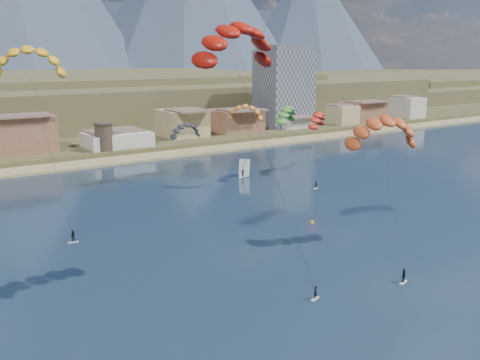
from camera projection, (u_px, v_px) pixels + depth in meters
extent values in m
plane|color=black|center=(384.00, 310.00, 63.63)|extent=(2400.00, 2400.00, 0.00)
cube|color=tan|center=(98.00, 162.00, 149.35)|extent=(2200.00, 12.00, 0.90)
cube|color=brown|center=(99.00, 97.00, 260.93)|extent=(320.00, 150.00, 15.00)
cube|color=brown|center=(410.00, 90.00, 368.00)|extent=(240.00, 120.00, 8.00)
cube|color=brown|center=(463.00, 81.00, 441.57)|extent=(260.00, 140.00, 12.00)
cone|color=#313C51|center=(307.00, 5.00, 1054.99)|extent=(340.00, 340.00, 250.00)
cone|color=#313C51|center=(377.00, 17.00, 1185.00)|extent=(320.00, 320.00, 220.00)
cube|color=gray|center=(284.00, 89.00, 208.93)|extent=(20.00, 16.00, 30.00)
cube|color=#59595E|center=(285.00, 48.00, 205.16)|extent=(18.00, 14.40, 2.00)
cylinder|color=#47382D|center=(104.00, 138.00, 157.15)|extent=(5.20, 5.20, 8.00)
cylinder|color=#47382D|center=(103.00, 123.00, 156.14)|extent=(5.82, 5.82, 0.60)
cube|color=silver|center=(315.00, 299.00, 66.56)|extent=(1.59, 0.90, 0.10)
imported|color=black|center=(315.00, 292.00, 66.34)|extent=(0.74, 0.60, 1.76)
cylinder|color=#262626|center=(276.00, 179.00, 65.18)|extent=(0.05, 0.05, 30.41)
cube|color=silver|center=(73.00, 242.00, 86.63)|extent=(1.74, 0.73, 0.11)
imported|color=black|center=(73.00, 236.00, 86.39)|extent=(1.03, 0.85, 1.94)
cylinder|color=#262626|center=(51.00, 152.00, 89.67)|extent=(0.05, 0.05, 30.38)
cube|color=silver|center=(403.00, 282.00, 71.36)|extent=(1.77, 1.02, 0.11)
imported|color=black|center=(404.00, 275.00, 71.11)|extent=(1.23, 0.81, 1.95)
cylinder|color=#262626|center=(392.00, 205.00, 77.35)|extent=(0.05, 0.05, 22.32)
cube|color=silver|center=(316.00, 188.00, 121.30)|extent=(1.51, 0.69, 0.10)
imported|color=black|center=(316.00, 185.00, 121.09)|extent=(1.18, 0.80, 1.67)
cylinder|color=#262626|center=(300.00, 152.00, 124.31)|extent=(0.05, 0.05, 17.79)
cylinder|color=#262626|center=(194.00, 158.00, 131.11)|extent=(0.04, 0.04, 12.41)
cylinder|color=#262626|center=(255.00, 156.00, 117.56)|extent=(0.04, 0.04, 17.54)
cylinder|color=#262626|center=(326.00, 151.00, 133.51)|extent=(0.04, 0.04, 14.28)
cube|color=silver|center=(243.00, 177.00, 132.58)|extent=(2.67, 1.24, 0.13)
imported|color=black|center=(243.00, 173.00, 132.35)|extent=(1.00, 0.75, 1.85)
cube|color=white|center=(244.00, 168.00, 132.26)|extent=(1.52, 2.93, 4.42)
sphere|color=yellow|center=(312.00, 222.00, 96.67)|extent=(0.66, 0.66, 0.66)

